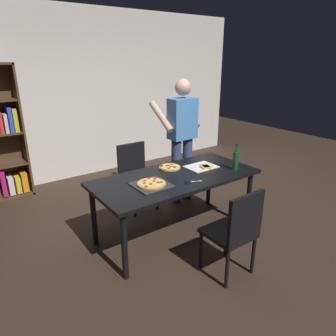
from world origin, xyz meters
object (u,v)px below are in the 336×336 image
at_px(dining_table, 176,182).
at_px(second_pizza_plain, 170,167).
at_px(chair_near_camera, 235,229).
at_px(pepperoni_pizza_on_tray, 151,184).
at_px(wine_bottle, 236,160).
at_px(person_serving_pizza, 182,135).
at_px(chair_far_side, 135,172).
at_px(kitchen_scissors, 190,182).

distance_m(dining_table, second_pizza_plain, 0.28).
bearing_deg(chair_near_camera, second_pizza_plain, 85.39).
bearing_deg(pepperoni_pizza_on_tray, dining_table, 10.67).
xyz_separation_m(dining_table, wine_bottle, (0.69, -0.25, 0.19)).
relative_size(chair_near_camera, pepperoni_pizza_on_tray, 2.47).
height_order(dining_table, pepperoni_pizza_on_tray, pepperoni_pizza_on_tray).
relative_size(wine_bottle, second_pizza_plain, 1.21).
height_order(chair_near_camera, person_serving_pizza, person_serving_pizza).
height_order(dining_table, chair_far_side, chair_far_side).
distance_m(chair_far_side, kitchen_scissors, 1.19).
relative_size(dining_table, chair_far_side, 2.11).
height_order(wine_bottle, kitchen_scissors, wine_bottle).
bearing_deg(second_pizza_plain, person_serving_pizza, 40.46).
xyz_separation_m(chair_near_camera, pepperoni_pizza_on_tray, (-0.37, 0.85, 0.25)).
distance_m(chair_near_camera, chair_far_side, 1.85).
xyz_separation_m(chair_near_camera, chair_far_side, (0.00, 1.85, 0.00)).
height_order(kitchen_scissors, second_pizza_plain, second_pizza_plain).
height_order(person_serving_pizza, pepperoni_pizza_on_tray, person_serving_pizza).
distance_m(person_serving_pizza, pepperoni_pizza_on_tray, 1.29).
bearing_deg(chair_near_camera, kitchen_scissors, 89.06).
bearing_deg(chair_far_side, dining_table, -90.00).
bearing_deg(person_serving_pizza, wine_bottle, -86.32).
distance_m(chair_near_camera, wine_bottle, 1.03).
bearing_deg(wine_bottle, dining_table, 159.92).
xyz_separation_m(pepperoni_pizza_on_tray, wine_bottle, (1.07, -0.18, 0.10)).
bearing_deg(person_serving_pizza, chair_far_side, 160.80).
relative_size(kitchen_scissors, second_pizza_plain, 0.75).
distance_m(pepperoni_pizza_on_tray, wine_bottle, 1.09).
height_order(person_serving_pizza, wine_bottle, person_serving_pizza).
relative_size(dining_table, wine_bottle, 6.00).
height_order(chair_far_side, pepperoni_pizza_on_tray, chair_far_side).
height_order(chair_far_side, person_serving_pizza, person_serving_pizza).
bearing_deg(second_pizza_plain, kitchen_scissors, -99.68).
height_order(chair_far_side, second_pizza_plain, chair_far_side).
bearing_deg(chair_near_camera, person_serving_pizza, 68.79).
distance_m(wine_bottle, kitchen_scissors, 0.69).
bearing_deg(wine_bottle, kitchen_scissors, 178.99).
height_order(dining_table, chair_near_camera, chair_near_camera).
relative_size(chair_far_side, person_serving_pizza, 0.51).
xyz_separation_m(person_serving_pizza, second_pizza_plain, (-0.54, -0.46, -0.24)).
xyz_separation_m(chair_far_side, person_serving_pizza, (0.63, -0.22, 0.49)).
relative_size(chair_near_camera, wine_bottle, 2.85).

